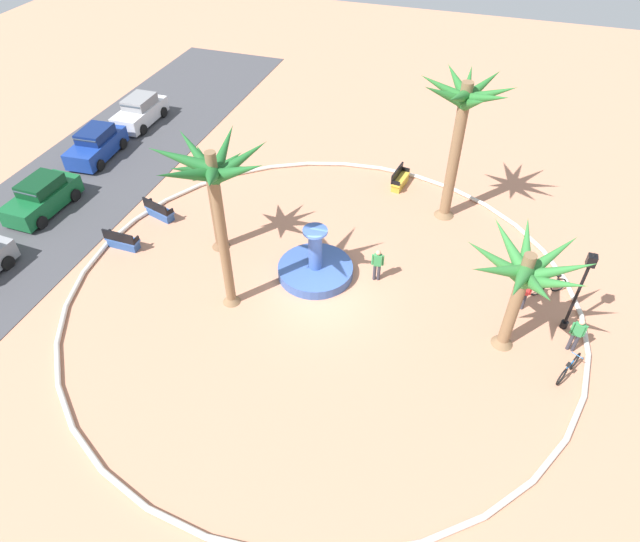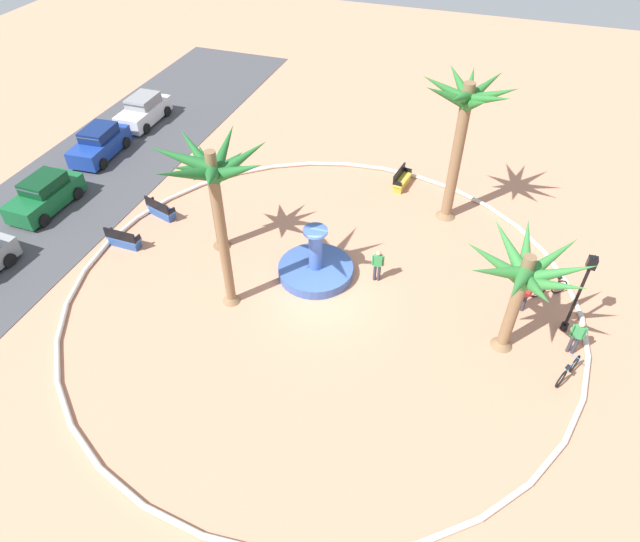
{
  "view_description": "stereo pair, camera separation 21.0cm",
  "coord_description": "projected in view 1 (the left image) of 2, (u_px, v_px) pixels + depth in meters",
  "views": [
    {
      "loc": [
        -15.82,
        -5.15,
        16.17
      ],
      "look_at": [
        0.35,
        0.21,
        1.0
      ],
      "focal_mm": 30.95,
      "sensor_mm": 36.0,
      "label": 1
    },
    {
      "loc": [
        -15.75,
        -5.35,
        16.17
      ],
      "look_at": [
        0.35,
        0.21,
        1.0
      ],
      "focal_mm": 30.95,
      "sensor_mm": 36.0,
      "label": 2
    }
  ],
  "objects": [
    {
      "name": "palm_tree_near_fountain",
      "position": [
        525.0,
        274.0,
        18.75
      ],
      "size": [
        4.62,
        4.49,
        4.69
      ],
      "color": "brown",
      "rests_on": "ground"
    },
    {
      "name": "parked_car_rightmost",
      "position": [
        140.0,
        112.0,
        34.27
      ],
      "size": [
        4.03,
        1.97,
        1.67
      ],
      "color": "silver",
      "rests_on": "ground"
    },
    {
      "name": "bench_west",
      "position": [
        400.0,
        180.0,
        29.19
      ],
      "size": [
        1.65,
        0.72,
        1.0
      ],
      "color": "gold",
      "rests_on": "ground"
    },
    {
      "name": "street_asphalt",
      "position": [
        28.0,
        227.0,
        26.69
      ],
      "size": [
        48.0,
        8.0,
        0.03
      ],
      "primitive_type": "cube",
      "color": "#424247",
      "rests_on": "ground"
    },
    {
      "name": "bench_north",
      "position": [
        159.0,
        212.0,
        27.06
      ],
      "size": [
        0.93,
        1.68,
        1.0
      ],
      "color": "#335BA8",
      "rests_on": "ground"
    },
    {
      "name": "palm_tree_by_curb",
      "position": [
        463.0,
        114.0,
        23.83
      ],
      "size": [
        4.16,
        4.23,
        7.07
      ],
      "color": "brown",
      "rests_on": "ground"
    },
    {
      "name": "fountain",
      "position": [
        315.0,
        268.0,
        23.93
      ],
      "size": [
        3.27,
        3.27,
        2.44
      ],
      "color": "#38569E",
      "rests_on": "ground"
    },
    {
      "name": "bicycle_red_frame",
      "position": [
        548.0,
        286.0,
        23.0
      ],
      "size": [
        0.97,
        1.49,
        0.94
      ],
      "color": "black",
      "rests_on": "ground"
    },
    {
      "name": "person_cyclist_helmet",
      "position": [
        577.0,
        333.0,
        20.35
      ],
      "size": [
        0.23,
        0.53,
        1.63
      ],
      "color": "#33333D",
      "rests_on": "ground"
    },
    {
      "name": "plaza_curb",
      "position": [
        322.0,
        293.0,
        23.11
      ],
      "size": [
        21.23,
        21.23,
        0.2
      ],
      "primitive_type": "torus",
      "color": "silver",
      "rests_on": "ground"
    },
    {
      "name": "person_pedestrian_stroll",
      "position": [
        377.0,
        264.0,
        23.31
      ],
      "size": [
        0.26,
        0.52,
        1.61
      ],
      "color": "#33333D",
      "rests_on": "ground"
    },
    {
      "name": "parked_car_second",
      "position": [
        42.0,
        197.0,
        27.25
      ],
      "size": [
        4.04,
        1.99,
        1.67
      ],
      "color": "#145B2D",
      "rests_on": "ground"
    },
    {
      "name": "palm_tree_mid_plaza",
      "position": [
        214.0,
        184.0,
        19.08
      ],
      "size": [
        4.2,
        4.37,
        7.24
      ],
      "color": "brown",
      "rests_on": "ground"
    },
    {
      "name": "palm_tree_far_side",
      "position": [
        212.0,
        180.0,
        23.2
      ],
      "size": [
        3.27,
        3.28,
        4.76
      ],
      "color": "brown",
      "rests_on": "ground"
    },
    {
      "name": "bench_east",
      "position": [
        123.0,
        242.0,
        25.3
      ],
      "size": [
        0.52,
        1.61,
        1.0
      ],
      "color": "#335BA8",
      "rests_on": "ground"
    },
    {
      "name": "person_cyclist_photo",
      "position": [
        524.0,
        292.0,
        22.0
      ],
      "size": [
        0.23,
        0.53,
        1.61
      ],
      "color": "#33333D",
      "rests_on": "ground"
    },
    {
      "name": "ground_plane",
      "position": [
        322.0,
        295.0,
        23.17
      ],
      "size": [
        80.0,
        80.0,
        0.0
      ],
      "primitive_type": "plane",
      "color": "tan"
    },
    {
      "name": "bicycle_by_lamppost",
      "position": [
        569.0,
        368.0,
        19.8
      ],
      "size": [
        1.56,
        0.84,
        0.94
      ],
      "color": "black",
      "rests_on": "ground"
    },
    {
      "name": "parked_car_third",
      "position": [
        96.0,
        145.0,
        31.15
      ],
      "size": [
        4.11,
        2.14,
        1.67
      ],
      "color": "navy",
      "rests_on": "ground"
    },
    {
      "name": "lamppost",
      "position": [
        581.0,
        286.0,
        20.32
      ],
      "size": [
        0.32,
        0.32,
        3.83
      ],
      "color": "black",
      "rests_on": "ground"
    }
  ]
}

